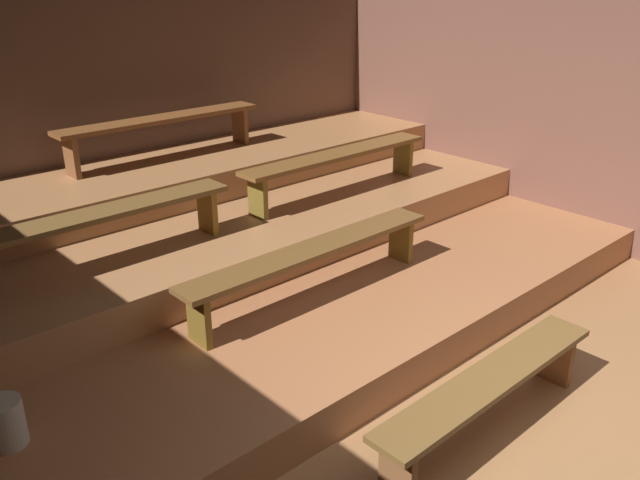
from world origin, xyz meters
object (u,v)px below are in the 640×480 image
bench_floor_center (489,387)px  bench_lower_center (313,256)px  bench_middle_left (93,222)px  bench_middle_right (337,160)px  pail_lower (4,423)px  bench_upper_center (162,124)px

bench_floor_center → bench_lower_center: bench_lower_center is taller
bench_middle_left → bench_middle_right: size_ratio=1.00×
bench_lower_center → bench_middle_left: 1.57m
pail_lower → bench_lower_center: bearing=3.9°
bench_floor_center → pail_lower: 2.63m
bench_floor_center → pail_lower: size_ratio=7.05×
bench_middle_left → bench_middle_right: same height
bench_middle_right → bench_upper_center: bearing=130.1°
bench_middle_left → bench_upper_center: size_ratio=1.04×
bench_floor_center → pail_lower: (-2.21, 1.43, 0.09)m
bench_upper_center → pail_lower: bearing=-134.5°
bench_lower_center → pail_lower: bench_lower_center is taller
bench_middle_left → bench_middle_right: (2.39, 0.00, 0.00)m
bench_middle_right → pail_lower: size_ratio=8.20×
bench_lower_center → bench_middle_right: 1.59m
bench_middle_left → bench_middle_right: 2.39m
bench_middle_right → pail_lower: (-3.47, -1.15, -0.49)m
bench_middle_left → bench_lower_center: bearing=-40.1°
bench_floor_center → bench_upper_center: size_ratio=0.89×
bench_upper_center → pail_lower: size_ratio=7.90×
pail_lower → bench_upper_center: bearing=45.5°
bench_middle_left → pail_lower: 1.65m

